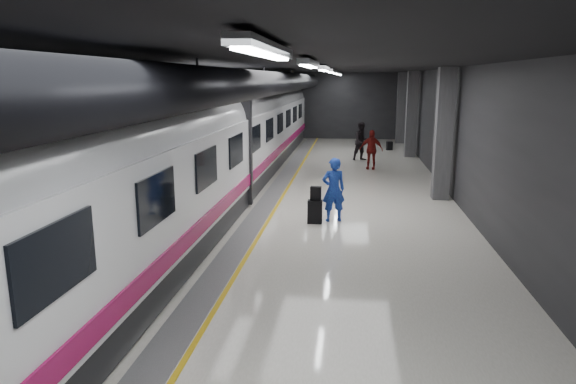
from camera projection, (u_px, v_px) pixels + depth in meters
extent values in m
plane|color=white|center=(305.00, 208.00, 16.61)|extent=(40.00, 40.00, 0.00)
cube|color=black|center=(306.00, 66.00, 15.63)|extent=(10.00, 40.00, 0.02)
cube|color=#28282B|center=(332.00, 106.00, 35.50)|extent=(10.00, 0.02, 4.50)
cube|color=#28282B|center=(153.00, 137.00, 16.72)|extent=(0.02, 40.00, 4.50)
cube|color=#28282B|center=(470.00, 142.00, 15.52)|extent=(0.02, 40.00, 4.50)
cube|color=slate|center=(264.00, 207.00, 16.77)|extent=(0.65, 39.80, 0.01)
cube|color=gold|center=(276.00, 207.00, 16.72)|extent=(0.10, 39.80, 0.01)
cylinder|color=black|center=(264.00, 84.00, 15.91)|extent=(0.80, 38.00, 0.80)
cube|color=silver|center=(266.00, 49.00, 4.93)|extent=(0.22, 2.60, 0.10)
cube|color=silver|center=(309.00, 63.00, 9.77)|extent=(0.22, 2.60, 0.10)
cube|color=silver|center=(324.00, 68.00, 14.61)|extent=(0.22, 2.60, 0.10)
cube|color=silver|center=(331.00, 71.00, 19.46)|extent=(0.22, 2.60, 0.10)
cube|color=silver|center=(336.00, 72.00, 24.30)|extent=(0.22, 2.60, 0.10)
cube|color=silver|center=(339.00, 73.00, 29.14)|extent=(0.22, 2.60, 0.10)
cube|color=silver|center=(340.00, 74.00, 33.02)|extent=(0.22, 2.60, 0.10)
cube|color=#515154|center=(443.00, 134.00, 17.51)|extent=(0.55, 0.55, 4.50)
cube|color=#515154|center=(411.00, 114.00, 27.20)|extent=(0.55, 0.55, 4.50)
cube|color=#515154|center=(401.00, 108.00, 33.01)|extent=(0.55, 0.55, 4.50)
cube|color=black|center=(207.00, 195.00, 16.92)|extent=(2.80, 38.00, 0.60)
cube|color=white|center=(206.00, 153.00, 16.62)|extent=(2.90, 38.00, 2.20)
cylinder|color=white|center=(205.00, 124.00, 16.41)|extent=(2.80, 38.00, 2.80)
cube|color=#990D4C|center=(251.00, 178.00, 16.62)|extent=(0.04, 38.00, 0.35)
cube|color=black|center=(205.00, 145.00, 16.57)|extent=(3.05, 0.25, 3.80)
cube|color=black|center=(57.00, 260.00, 5.70)|extent=(0.05, 1.60, 0.85)
cube|color=black|center=(157.00, 198.00, 8.61)|extent=(0.05, 1.60, 0.85)
cube|color=black|center=(207.00, 168.00, 11.51)|extent=(0.05, 1.60, 0.85)
cube|color=black|center=(236.00, 150.00, 14.42)|extent=(0.05, 1.60, 0.85)
cube|color=black|center=(256.00, 138.00, 17.33)|extent=(0.05, 1.60, 0.85)
cube|color=black|center=(270.00, 129.00, 20.23)|extent=(0.05, 1.60, 0.85)
cube|color=black|center=(280.00, 123.00, 23.14)|extent=(0.05, 1.60, 0.85)
cube|color=black|center=(288.00, 118.00, 26.04)|extent=(0.05, 1.60, 0.85)
cube|color=black|center=(295.00, 114.00, 28.95)|extent=(0.05, 1.60, 0.85)
cube|color=black|center=(300.00, 111.00, 31.86)|extent=(0.05, 1.60, 0.85)
imported|color=blue|center=(334.00, 190.00, 14.97)|extent=(0.79, 0.63, 1.89)
cube|color=black|center=(315.00, 212.00, 14.86)|extent=(0.42, 0.26, 0.68)
cube|color=black|center=(316.00, 193.00, 14.76)|extent=(0.32, 0.19, 0.41)
imported|color=black|center=(362.00, 141.00, 26.16)|extent=(1.18, 1.08, 1.95)
imported|color=maroon|center=(371.00, 150.00, 23.67)|extent=(1.11, 0.59, 1.81)
cube|color=black|center=(389.00, 146.00, 30.07)|extent=(0.39, 0.32, 0.50)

